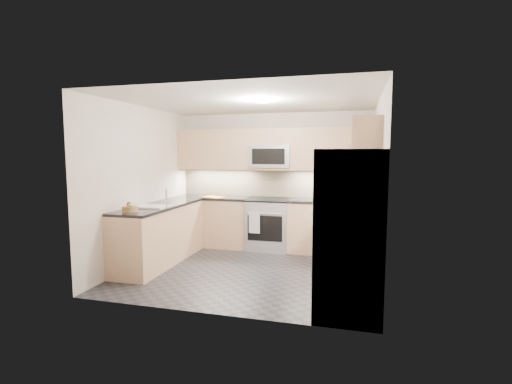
% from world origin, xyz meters
% --- Properties ---
extents(floor, '(3.60, 3.20, 0.00)m').
position_xyz_m(floor, '(0.00, 0.00, 0.00)').
color(floor, black).
rests_on(floor, ground).
extents(ceiling, '(3.60, 3.20, 0.02)m').
position_xyz_m(ceiling, '(0.00, 0.00, 2.50)').
color(ceiling, beige).
rests_on(ceiling, wall_back).
extents(wall_back, '(3.60, 0.02, 2.50)m').
position_xyz_m(wall_back, '(0.00, 1.60, 1.25)').
color(wall_back, beige).
rests_on(wall_back, floor).
extents(wall_front, '(3.60, 0.02, 2.50)m').
position_xyz_m(wall_front, '(0.00, -1.60, 1.25)').
color(wall_front, beige).
rests_on(wall_front, floor).
extents(wall_left, '(0.02, 3.20, 2.50)m').
position_xyz_m(wall_left, '(-1.80, 0.00, 1.25)').
color(wall_left, beige).
rests_on(wall_left, floor).
extents(wall_right, '(0.02, 3.20, 2.50)m').
position_xyz_m(wall_right, '(1.80, 0.00, 1.25)').
color(wall_right, beige).
rests_on(wall_right, floor).
extents(base_cab_back_left, '(1.42, 0.60, 0.90)m').
position_xyz_m(base_cab_back_left, '(-1.09, 1.30, 0.45)').
color(base_cab_back_left, tan).
rests_on(base_cab_back_left, floor).
extents(base_cab_back_right, '(1.42, 0.60, 0.90)m').
position_xyz_m(base_cab_back_right, '(1.09, 1.30, 0.45)').
color(base_cab_back_right, tan).
rests_on(base_cab_back_right, floor).
extents(base_cab_right, '(0.60, 1.70, 0.90)m').
position_xyz_m(base_cab_right, '(1.50, 0.15, 0.45)').
color(base_cab_right, tan).
rests_on(base_cab_right, floor).
extents(base_cab_peninsula, '(0.60, 2.00, 0.90)m').
position_xyz_m(base_cab_peninsula, '(-1.50, 0.00, 0.45)').
color(base_cab_peninsula, tan).
rests_on(base_cab_peninsula, floor).
extents(countertop_back_left, '(1.42, 0.63, 0.04)m').
position_xyz_m(countertop_back_left, '(-1.09, 1.30, 0.92)').
color(countertop_back_left, black).
rests_on(countertop_back_left, base_cab_back_left).
extents(countertop_back_right, '(1.42, 0.63, 0.04)m').
position_xyz_m(countertop_back_right, '(1.09, 1.30, 0.92)').
color(countertop_back_right, black).
rests_on(countertop_back_right, base_cab_back_right).
extents(countertop_right, '(0.63, 1.70, 0.04)m').
position_xyz_m(countertop_right, '(1.50, 0.15, 0.92)').
color(countertop_right, black).
rests_on(countertop_right, base_cab_right).
extents(countertop_peninsula, '(0.63, 2.00, 0.04)m').
position_xyz_m(countertop_peninsula, '(-1.50, 0.00, 0.92)').
color(countertop_peninsula, black).
rests_on(countertop_peninsula, base_cab_peninsula).
extents(upper_cab_back, '(3.60, 0.35, 0.75)m').
position_xyz_m(upper_cab_back, '(0.00, 1.43, 1.83)').
color(upper_cab_back, tan).
rests_on(upper_cab_back, wall_back).
extents(upper_cab_right, '(0.35, 1.95, 0.75)m').
position_xyz_m(upper_cab_right, '(1.62, 0.28, 1.83)').
color(upper_cab_right, tan).
rests_on(upper_cab_right, wall_right).
extents(backsplash_back, '(3.60, 0.01, 0.51)m').
position_xyz_m(backsplash_back, '(0.00, 1.60, 1.20)').
color(backsplash_back, tan).
rests_on(backsplash_back, wall_back).
extents(backsplash_right, '(0.01, 2.30, 0.51)m').
position_xyz_m(backsplash_right, '(1.80, 0.45, 1.20)').
color(backsplash_right, tan).
rests_on(backsplash_right, wall_right).
extents(gas_range, '(0.76, 0.65, 0.91)m').
position_xyz_m(gas_range, '(0.00, 1.28, 0.46)').
color(gas_range, '#A5A6AD').
rests_on(gas_range, floor).
extents(range_cooktop, '(0.76, 0.65, 0.03)m').
position_xyz_m(range_cooktop, '(0.00, 1.28, 0.92)').
color(range_cooktop, black).
rests_on(range_cooktop, gas_range).
extents(oven_door_glass, '(0.62, 0.02, 0.45)m').
position_xyz_m(oven_door_glass, '(0.00, 0.95, 0.45)').
color(oven_door_glass, black).
rests_on(oven_door_glass, gas_range).
extents(oven_handle, '(0.60, 0.02, 0.02)m').
position_xyz_m(oven_handle, '(0.00, 0.93, 0.72)').
color(oven_handle, '#B2B5BA').
rests_on(oven_handle, gas_range).
extents(microwave, '(0.76, 0.40, 0.40)m').
position_xyz_m(microwave, '(0.00, 1.40, 1.70)').
color(microwave, '#989A9F').
rests_on(microwave, upper_cab_back).
extents(microwave_door, '(0.60, 0.01, 0.28)m').
position_xyz_m(microwave_door, '(0.00, 1.20, 1.70)').
color(microwave_door, black).
rests_on(microwave_door, microwave).
extents(refrigerator, '(0.70, 0.90, 1.80)m').
position_xyz_m(refrigerator, '(1.45, -1.15, 0.90)').
color(refrigerator, '#ACAFB5').
rests_on(refrigerator, floor).
extents(fridge_handle_left, '(0.02, 0.02, 1.20)m').
position_xyz_m(fridge_handle_left, '(1.08, -1.33, 0.95)').
color(fridge_handle_left, '#B2B5BA').
rests_on(fridge_handle_left, refrigerator).
extents(fridge_handle_right, '(0.02, 0.02, 1.20)m').
position_xyz_m(fridge_handle_right, '(1.08, -0.97, 0.95)').
color(fridge_handle_right, '#B2B5BA').
rests_on(fridge_handle_right, refrigerator).
extents(sink_basin, '(0.52, 0.38, 0.16)m').
position_xyz_m(sink_basin, '(-1.50, -0.25, 0.88)').
color(sink_basin, white).
rests_on(sink_basin, base_cab_peninsula).
extents(faucet, '(0.03, 0.03, 0.28)m').
position_xyz_m(faucet, '(-1.24, -0.25, 1.08)').
color(faucet, silver).
rests_on(faucet, countertop_peninsula).
extents(utensil_bowl, '(0.41, 0.41, 0.18)m').
position_xyz_m(utensil_bowl, '(1.23, 1.29, 1.03)').
color(utensil_bowl, '#69C152').
rests_on(utensil_bowl, countertop_back_right).
extents(cutting_board, '(0.43, 0.37, 0.01)m').
position_xyz_m(cutting_board, '(-1.05, 1.17, 0.95)').
color(cutting_board, orange).
rests_on(cutting_board, countertop_back_left).
extents(fruit_basket, '(0.25, 0.25, 0.08)m').
position_xyz_m(fruit_basket, '(-1.54, -0.74, 0.98)').
color(fruit_basket, '#9F714A').
rests_on(fruit_basket, countertop_peninsula).
extents(fruit_apple, '(0.07, 0.07, 0.07)m').
position_xyz_m(fruit_apple, '(-1.52, -0.79, 1.05)').
color(fruit_apple, '#AD131A').
rests_on(fruit_apple, fruit_basket).
extents(fruit_pear, '(0.06, 0.06, 0.06)m').
position_xyz_m(fruit_pear, '(-1.44, -0.88, 1.05)').
color(fruit_pear, '#71C655').
rests_on(fruit_pear, fruit_basket).
extents(dish_towel_check, '(0.20, 0.03, 0.37)m').
position_xyz_m(dish_towel_check, '(-0.18, 0.91, 0.55)').
color(dish_towel_check, silver).
rests_on(dish_towel_check, oven_handle).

